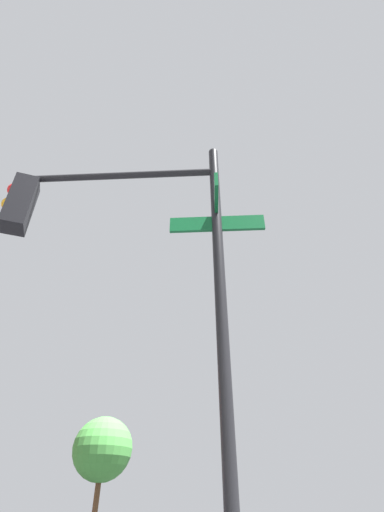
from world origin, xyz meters
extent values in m
cylinder|color=black|center=(-6.80, -7.02, 2.68)|extent=(0.12, 0.12, 5.36)
cylinder|color=black|center=(-6.36, -5.87, 4.96)|extent=(0.98, 2.33, 0.09)
cube|color=black|center=(-5.91, -4.72, 4.51)|extent=(0.28, 0.28, 0.80)
sphere|color=red|center=(-5.85, -4.58, 4.76)|extent=(0.18, 0.18, 0.18)
sphere|color=orange|center=(-5.85, -4.58, 4.51)|extent=(0.18, 0.18, 0.18)
sphere|color=green|center=(-5.85, -4.58, 4.26)|extent=(0.18, 0.18, 0.18)
cube|color=#0F5128|center=(-6.80, -7.02, 4.07)|extent=(0.44, 1.04, 0.20)
cube|color=#0F5128|center=(-6.80, -7.02, 4.29)|extent=(0.95, 0.40, 0.20)
cylinder|color=#4C331E|center=(8.95, -7.65, 1.28)|extent=(0.24, 0.24, 2.56)
sphere|color=#387A33|center=(8.95, -7.65, 3.50)|extent=(2.68, 2.68, 2.68)
camera|label=1|loc=(-9.75, -5.74, 1.38)|focal=25.04mm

